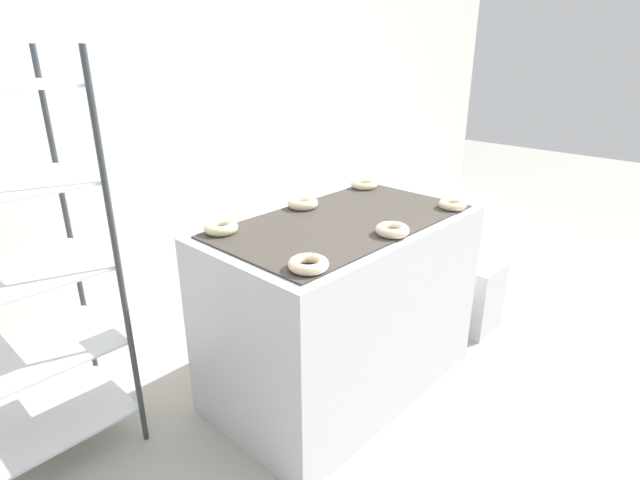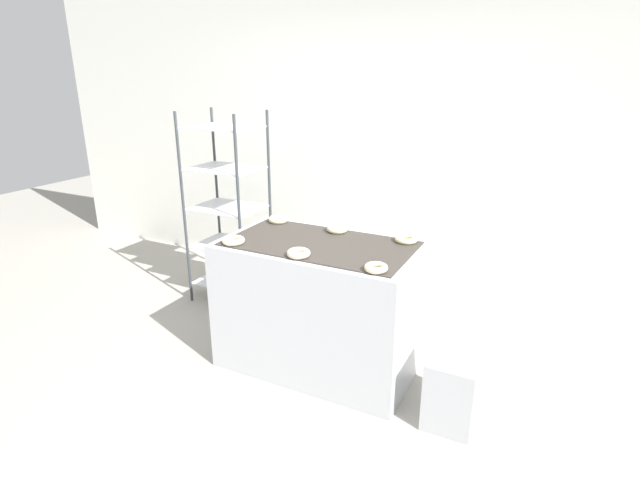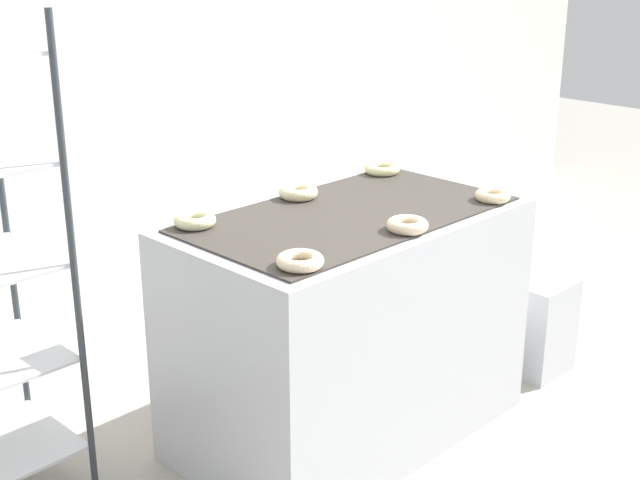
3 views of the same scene
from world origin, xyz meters
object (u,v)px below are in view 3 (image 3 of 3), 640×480
object	(u,v)px
donut_far_center	(299,192)
glaze_bin	(525,321)
donut_far_left	(195,220)
donut_near_left	(300,261)
donut_near_right	(493,195)
donut_far_right	(382,169)
fryer_machine	(348,326)
donut_near_center	(407,225)

from	to	relation	value
donut_far_center	glaze_bin	bearing A→B (deg)	-24.99
donut_far_left	donut_near_left	bearing A→B (deg)	-91.37
donut_near_right	donut_far_right	distance (m)	0.56
fryer_machine	donut_far_right	xyz separation A→B (m)	(0.50, 0.28, 0.47)
fryer_machine	glaze_bin	world-z (taller)	fryer_machine
donut_near_center	donut_far_left	distance (m)	0.74
donut_far_left	donut_near_right	bearing A→B (deg)	-29.49
glaze_bin	donut_far_center	bearing A→B (deg)	155.01
glaze_bin	donut_far_right	size ratio (longest dim) A/B	2.87
donut_near_right	donut_far_center	bearing A→B (deg)	132.06
fryer_machine	donut_far_left	bearing A→B (deg)	150.47
donut_near_right	donut_near_left	bearing A→B (deg)	179.00
donut_near_center	donut_far_right	distance (m)	0.75
donut_near_left	glaze_bin	bearing A→B (deg)	3.06
fryer_machine	donut_far_left	size ratio (longest dim) A/B	8.94
fryer_machine	donut_far_center	xyz separation A→B (m)	(0.00, 0.27, 0.48)
fryer_machine	donut_far_right	size ratio (longest dim) A/B	8.79
glaze_bin	donut_near_center	xyz separation A→B (m)	(-0.98, -0.09, 0.71)
donut_near_left	donut_far_right	world-z (taller)	same
donut_near_center	donut_far_left	size ratio (longest dim) A/B	0.98
donut_near_left	donut_far_center	xyz separation A→B (m)	(0.51, 0.53, 0.00)
donut_near_center	donut_near_right	bearing A→B (deg)	-0.37
donut_far_left	donut_near_center	bearing A→B (deg)	-48.93
donut_near_left	donut_far_left	world-z (taller)	donut_far_left
donut_near_center	donut_far_center	size ratio (longest dim) A/B	0.96
donut_near_left	donut_far_center	size ratio (longest dim) A/B	0.98
donut_near_left	donut_near_center	size ratio (longest dim) A/B	1.03
donut_near_right	donut_far_center	xyz separation A→B (m)	(-0.50, 0.55, 0.00)
donut_near_center	donut_far_right	world-z (taller)	donut_near_center
donut_near_left	donut_far_left	bearing A→B (deg)	88.63
donut_far_right	donut_near_right	bearing A→B (deg)	-89.94
donut_near_right	donut_far_center	world-z (taller)	donut_far_center
glaze_bin	donut_far_right	world-z (taller)	donut_far_right
donut_near_left	donut_near_center	world-z (taller)	donut_near_center
glaze_bin	donut_far_right	distance (m)	0.97
donut_near_right	donut_far_left	size ratio (longest dim) A/B	0.92
fryer_machine	glaze_bin	bearing A→B (deg)	-10.74
donut_near_center	donut_near_right	world-z (taller)	donut_near_center
fryer_machine	donut_near_right	world-z (taller)	donut_near_right
donut_near_right	donut_far_center	size ratio (longest dim) A/B	0.90
donut_far_center	donut_far_right	size ratio (longest dim) A/B	1.01
donut_near_left	donut_near_center	xyz separation A→B (m)	(0.50, -0.01, 0.00)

